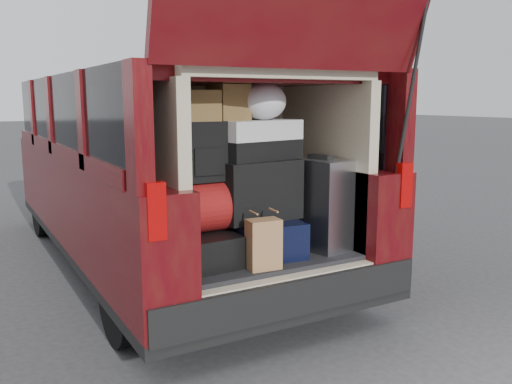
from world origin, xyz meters
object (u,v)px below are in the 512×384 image
(black_hardshell, at_px, (203,248))
(twotone_duffel, at_px, (256,140))
(kraft_bag, at_px, (264,244))
(red_duffel, at_px, (206,206))
(backpack, at_px, (204,151))
(silver_roller, at_px, (320,204))
(black_soft_case, at_px, (256,190))
(navy_hardshell, at_px, (261,236))

(black_hardshell, relative_size, twotone_duffel, 0.87)
(kraft_bag, distance_m, red_duffel, 0.44)
(kraft_bag, height_order, backpack, backpack)
(silver_roller, distance_m, red_duffel, 0.83)
(silver_roller, height_order, backpack, backpack)
(kraft_bag, xyz_separation_m, twotone_duffel, (0.16, 0.36, 0.61))
(black_hardshell, bearing_deg, kraft_bag, -49.61)
(silver_roller, xyz_separation_m, black_soft_case, (-0.45, 0.10, 0.12))
(red_duffel, xyz_separation_m, black_soft_case, (0.37, 0.01, 0.07))
(silver_roller, xyz_separation_m, twotone_duffel, (-0.42, 0.14, 0.45))
(black_soft_case, height_order, twotone_duffel, twotone_duffel)
(black_hardshell, bearing_deg, black_soft_case, 1.42)
(silver_roller, relative_size, backpack, 1.67)
(kraft_bag, height_order, black_soft_case, black_soft_case)
(navy_hardshell, height_order, backpack, backpack)
(kraft_bag, relative_size, red_duffel, 0.63)
(black_soft_case, xyz_separation_m, twotone_duffel, (0.02, 0.04, 0.33))
(kraft_bag, bearing_deg, black_soft_case, 73.73)
(black_soft_case, relative_size, backpack, 1.47)
(navy_hardshell, height_order, red_duffel, red_duffel)
(navy_hardshell, relative_size, backpack, 1.46)
(navy_hardshell, bearing_deg, twotone_duffel, 94.46)
(black_hardshell, xyz_separation_m, backpack, (0.03, 0.03, 0.61))
(black_hardshell, bearing_deg, red_duffel, 29.90)
(silver_roller, bearing_deg, navy_hardshell, 159.55)
(kraft_bag, distance_m, black_soft_case, 0.45)
(black_soft_case, distance_m, twotone_duffel, 0.33)
(twotone_duffel, bearing_deg, black_hardshell, 178.69)
(silver_roller, bearing_deg, backpack, 163.46)
(silver_roller, relative_size, kraft_bag, 2.02)
(navy_hardshell, bearing_deg, black_hardshell, -172.86)
(navy_hardshell, height_order, black_soft_case, black_soft_case)
(black_hardshell, height_order, kraft_bag, kraft_bag)
(silver_roller, xyz_separation_m, kraft_bag, (-0.58, -0.22, -0.16))
(black_soft_case, bearing_deg, kraft_bag, -116.04)
(navy_hardshell, bearing_deg, silver_roller, -4.90)
(twotone_duffel, bearing_deg, kraft_bag, -124.55)
(backpack, distance_m, twotone_duffel, 0.41)
(navy_hardshell, relative_size, twotone_duffel, 0.94)
(navy_hardshell, height_order, twotone_duffel, twotone_duffel)
(black_hardshell, xyz_separation_m, black_soft_case, (0.41, 0.04, 0.34))
(navy_hardshell, xyz_separation_m, twotone_duffel, (0.00, 0.06, 0.65))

